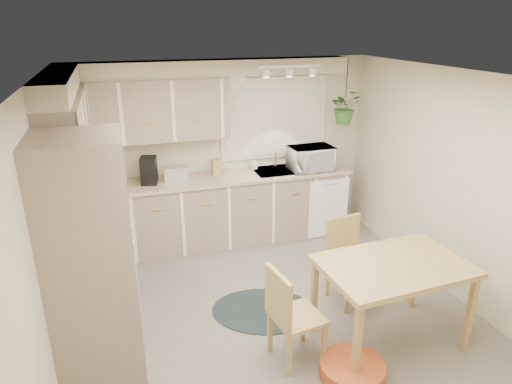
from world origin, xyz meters
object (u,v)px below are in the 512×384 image
chair_left (297,314)px  pet_bed (352,370)px  microwave (311,156)px  chair_back (352,263)px  braided_rug (263,310)px  dining_table (390,302)px

chair_left → pet_bed: 0.65m
pet_bed → microwave: bearing=74.0°
chair_back → microwave: size_ratio=1.56×
chair_left → braided_rug: 0.88m
chair_back → pet_bed: chair_back is taller
dining_table → braided_rug: bearing=141.4°
microwave → pet_bed: bearing=-108.1°
chair_left → microwave: 2.71m
braided_rug → chair_back: bearing=-5.0°
pet_bed → dining_table: bearing=31.8°
dining_table → pet_bed: dining_table is taller
dining_table → chair_back: bearing=91.4°
dining_table → pet_bed: size_ratio=2.33×
chair_back → microwave: microwave is taller
braided_rug → microwave: 2.31m
dining_table → chair_back: chair_back is taller
dining_table → braided_rug: dining_table is taller
dining_table → microwave: (0.23, 2.38, 0.73)m
chair_back → pet_bed: bearing=55.6°
braided_rug → pet_bed: bearing=-69.0°
dining_table → chair_left: 0.91m
chair_back → braided_rug: (-0.96, 0.08, -0.45)m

